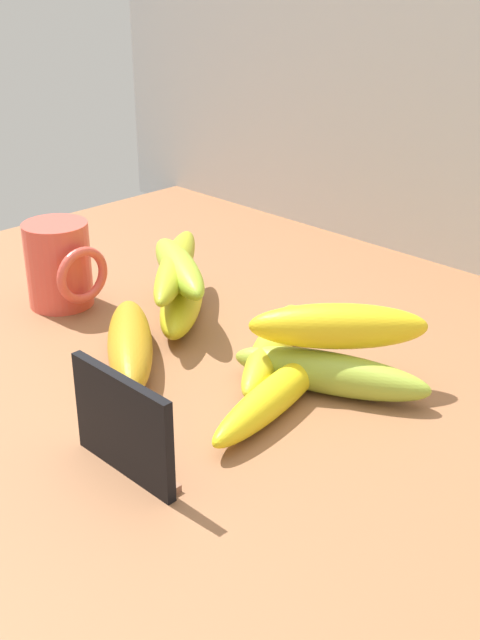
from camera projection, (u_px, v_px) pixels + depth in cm
name	position (u px, v px, depth cm)	size (l,w,h in cm)	color
counter_top	(254.00, 393.00, 75.76)	(110.00, 76.00, 3.00)	#8F5D3B
chalkboard_sign	(124.00, 429.00, 60.51)	(11.00, 1.80, 8.40)	black
coffee_mug	(60.00, 265.00, 88.67)	(8.66, 7.16, 9.48)	#E55042
banana_0	(275.00, 395.00, 69.39)	(18.44, 3.21, 3.21)	yellow
banana_1	(330.00, 373.00, 72.27)	(18.23, 3.85, 3.85)	#9AB337
banana_2	(130.00, 344.00, 77.03)	(18.31, 4.28, 4.28)	#B6841B
banana_3	(273.00, 347.00, 77.42)	(19.04, 3.41, 3.41)	gold
banana_4	(182.00, 301.00, 86.26)	(16.62, 4.18, 4.18)	gold
banana_5	(179.00, 268.00, 84.77)	(16.22, 3.48, 3.48)	#9CBE30
banana_6	(176.00, 266.00, 85.66)	(20.48, 3.22, 3.22)	#A8AF26
banana_7	(338.00, 326.00, 71.84)	(16.03, 4.14, 4.14)	yellow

